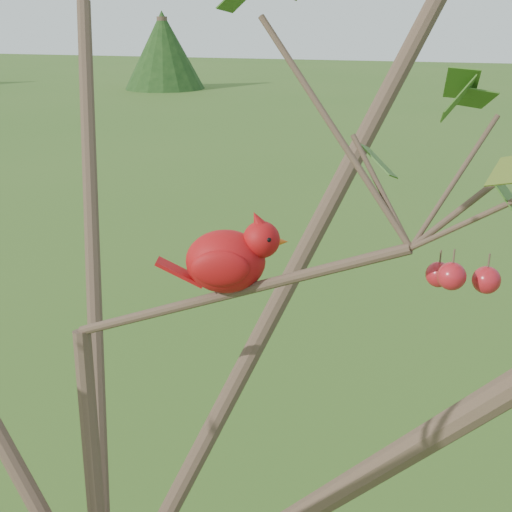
{
  "coord_description": "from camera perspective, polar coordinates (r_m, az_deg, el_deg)",
  "views": [
    {
      "loc": [
        0.6,
        -0.85,
        2.51
      ],
      "look_at": [
        0.3,
        0.09,
        2.15
      ],
      "focal_mm": 45.0,
      "sensor_mm": 36.0,
      "label": 1
    }
  ],
  "objects": [
    {
      "name": "crabapple_tree",
      "position": [
        1.08,
        -16.17,
        -1.73
      ],
      "size": [
        2.35,
        2.05,
        2.95
      ],
      "color": "#443024",
      "rests_on": "ground"
    },
    {
      "name": "cardinal",
      "position": [
        1.05,
        -2.33,
        -0.2
      ],
      "size": [
        0.22,
        0.13,
        0.15
      ],
      "rotation": [
        0.0,
        0.0,
        0.27
      ],
      "color": "#A10E0D",
      "rests_on": "ground"
    },
    {
      "name": "distant_trees",
      "position": [
        24.21,
        16.89,
        17.15
      ],
      "size": [
        41.19,
        11.29,
        3.32
      ],
      "color": "#443024",
      "rests_on": "ground"
    }
  ]
}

